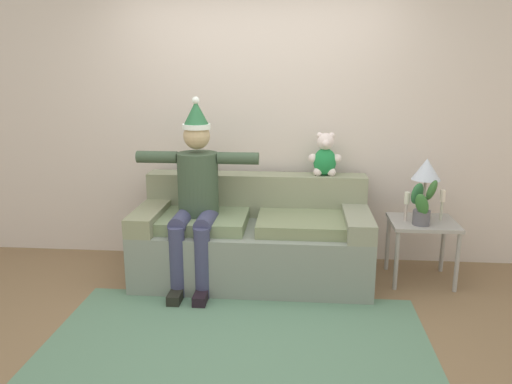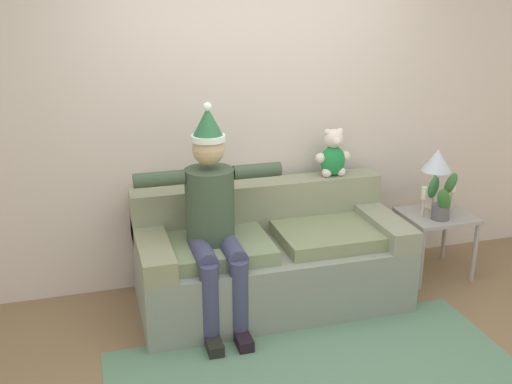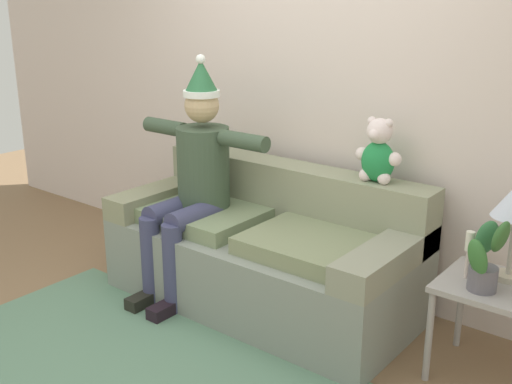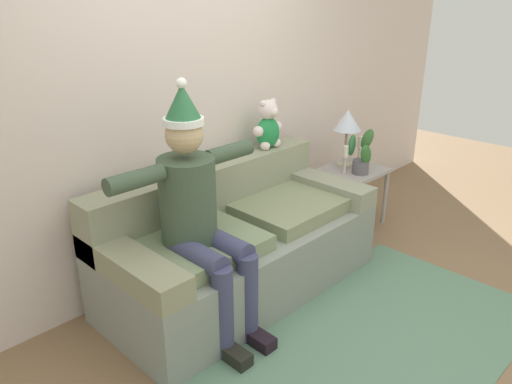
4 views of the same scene
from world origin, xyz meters
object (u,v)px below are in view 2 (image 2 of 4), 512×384
table_lamp (437,163)px  candle_short (453,191)px  potted_plant (442,199)px  person_seated (213,215)px  couch (270,258)px  side_table (436,223)px  candle_tall (424,198)px  teddy_bear (333,155)px

table_lamp → candle_short: (0.14, -0.06, -0.23)m
potted_plant → candle_short: bearing=36.4°
person_seated → table_lamp: bearing=8.7°
table_lamp → potted_plant: bearing=-106.0°
potted_plant → couch: bearing=177.0°
side_table → table_lamp: bearing=80.6°
person_seated → potted_plant: bearing=2.8°
person_seated → side_table: person_seated is taller
candle_tall → candle_short: (0.30, 0.06, 0.01)m
couch → person_seated: size_ratio=1.26×
couch → potted_plant: bearing=-3.0°
couch → side_table: size_ratio=3.62×
candle_short → couch: bearing=-177.5°
teddy_bear → candle_tall: teddy_bear is taller
teddy_bear → candle_short: 1.05m
couch → person_seated: 0.66m
teddy_bear → candle_tall: 0.80m
candle_tall → side_table: bearing=7.5°
side_table → potted_plant: bearing=-111.9°
teddy_bear → candle_short: (0.97, -0.21, -0.33)m
candle_short → candle_tall: bearing=-168.8°
table_lamp → potted_plant: table_lamp is taller
couch → teddy_bear: size_ratio=5.12×
person_seated → candle_tall: bearing=5.7°
teddy_bear → table_lamp: bearing=-10.4°
teddy_bear → candle_short: bearing=-12.2°
table_lamp → candle_tall: size_ratio=2.05×
teddy_bear → potted_plant: bearing=-24.3°
couch → side_table: 1.43m
table_lamp → candle_tall: table_lamp is taller
couch → table_lamp: (1.44, 0.13, 0.59)m
couch → candle_tall: couch is taller
couch → candle_tall: bearing=0.5°
potted_plant → candle_short: potted_plant is taller
couch → table_lamp: bearing=5.0°
side_table → candle_tall: size_ratio=2.16×
couch → candle_tall: 1.32m
teddy_bear → candle_tall: (0.67, -0.27, -0.33)m
teddy_bear → side_table: (0.82, -0.25, -0.57)m
couch → teddy_bear: bearing=24.9°
person_seated → table_lamp: (1.90, 0.29, 0.13)m
teddy_bear → candle_tall: size_ratio=1.53×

